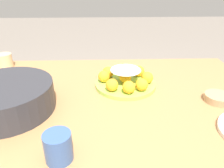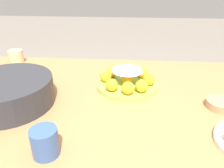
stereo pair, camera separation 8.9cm
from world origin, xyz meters
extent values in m
cylinder|color=#A87547|center=(-0.65, -0.40, 0.35)|extent=(0.06, 0.06, 0.69)
cube|color=#A87547|center=(0.00, 0.00, 0.71)|extent=(1.39, 0.90, 0.03)
cylinder|color=#99CC4C|center=(-0.12, -0.12, 0.73)|extent=(0.26, 0.26, 0.02)
sphere|color=#F4A823|center=(-0.03, -0.13, 0.76)|extent=(0.05, 0.05, 0.05)
sphere|color=#F4A823|center=(-0.06, -0.05, 0.76)|extent=(0.05, 0.05, 0.05)
sphere|color=#F4A823|center=(-0.13, -0.02, 0.76)|extent=(0.05, 0.05, 0.05)
sphere|color=#F4A823|center=(-0.18, -0.05, 0.76)|extent=(0.05, 0.05, 0.05)
sphere|color=#F4A823|center=(-0.22, -0.11, 0.76)|extent=(0.05, 0.05, 0.05)
sphere|color=#F4A823|center=(-0.19, -0.18, 0.76)|extent=(0.05, 0.05, 0.05)
sphere|color=#F4A823|center=(-0.12, -0.21, 0.76)|extent=(0.05, 0.05, 0.05)
sphere|color=#F4A823|center=(-0.05, -0.18, 0.76)|extent=(0.05, 0.05, 0.05)
ellipsoid|color=white|center=(-0.12, -0.12, 0.80)|extent=(0.13, 0.13, 0.02)
sphere|color=#F4A823|center=(-0.12, -0.12, 0.76)|extent=(0.05, 0.05, 0.05)
cylinder|color=#2D2D33|center=(0.32, 0.06, 0.77)|extent=(0.34, 0.34, 0.10)
cylinder|color=brown|center=(0.32, 0.06, 0.82)|extent=(0.27, 0.27, 0.01)
cylinder|color=tan|center=(-0.47, 0.02, 0.74)|extent=(0.10, 0.10, 0.03)
cylinder|color=olive|center=(-0.47, 0.02, 0.75)|extent=(0.08, 0.08, 0.01)
cylinder|color=#DBB27F|center=(0.49, -0.36, 0.76)|extent=(0.08, 0.08, 0.07)
cylinder|color=#38568E|center=(0.09, 0.30, 0.76)|extent=(0.07, 0.07, 0.08)
camera|label=1|loc=(-0.03, 0.74, 1.17)|focal=35.00mm
camera|label=2|loc=(-0.12, 0.74, 1.17)|focal=35.00mm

